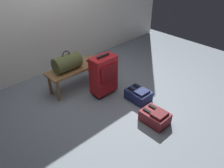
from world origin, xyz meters
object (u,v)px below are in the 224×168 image
at_px(backpack_maroon, 155,117).
at_px(backpack_navy, 138,95).
at_px(cell_phone, 90,62).
at_px(suitcase_upright_red, 104,75).
at_px(duffel_bag_olive, 67,63).
at_px(bench, 76,70).

distance_m(backpack_maroon, backpack_navy, 0.56).
distance_m(cell_phone, suitcase_upright_red, 0.45).
distance_m(duffel_bag_olive, cell_phone, 0.46).
bearing_deg(backpack_navy, suitcase_upright_red, 118.74).
bearing_deg(suitcase_upright_red, bench, 114.96).
xyz_separation_m(bench, duffel_bag_olive, (-0.15, -0.00, 0.19)).
bearing_deg(suitcase_upright_red, backpack_navy, -61.26).
xyz_separation_m(cell_phone, suitcase_upright_red, (-0.07, -0.45, -0.04)).
bearing_deg(cell_phone, bench, 174.73).
bearing_deg(bench, backpack_navy, -63.04).
bearing_deg(cell_phone, duffel_bag_olive, 176.46).
height_order(duffel_bag_olive, backpack_maroon, duffel_bag_olive).
xyz_separation_m(duffel_bag_olive, suitcase_upright_red, (0.37, -0.47, -0.17)).
bearing_deg(backpack_navy, cell_phone, 102.22).
height_order(backpack_maroon, backpack_navy, same).
distance_m(bench, backpack_navy, 1.14).
height_order(cell_phone, backpack_maroon, cell_phone).
height_order(bench, backpack_navy, bench).
height_order(bench, cell_phone, cell_phone).
relative_size(cell_phone, suitcase_upright_red, 0.20).
xyz_separation_m(suitcase_upright_red, backpack_navy, (0.28, -0.52, -0.27)).
bearing_deg(backpack_maroon, suitcase_upright_red, 92.82).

